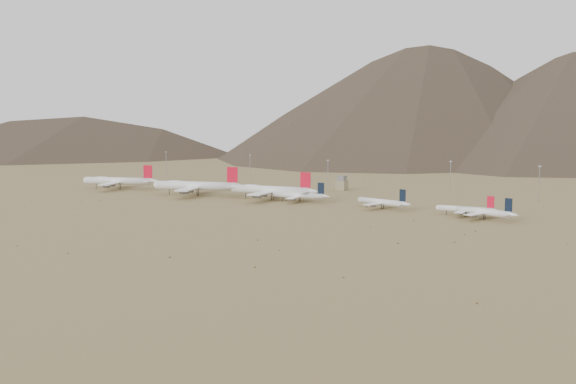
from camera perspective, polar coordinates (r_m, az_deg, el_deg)
The scene contains 16 objects.
ground at distance 498.75m, azimuth -4.88°, elevation -1.00°, with size 3000.00×3000.00×0.00m, color #A28C54.
mountain_ridge at distance 1338.29m, azimuth 18.05°, elevation 9.82°, with size 4400.00×1000.00×300.00m.
widebody_west at distance 609.31m, azimuth -13.23°, elevation 0.87°, with size 65.22×51.93×20.14m.
widebody_centre at distance 552.12m, azimuth -7.24°, elevation 0.50°, with size 73.05×57.95×22.38m.
widebody_east at distance 522.40m, azimuth -1.34°, elevation 0.16°, with size 70.64×54.74×21.02m.
narrowbody_a at distance 510.00m, azimuth 0.96°, elevation -0.28°, with size 43.60×31.66×14.44m.
narrowbody_b at distance 477.77m, azimuth 7.53°, elevation -0.80°, with size 42.30×31.26×14.28m.
narrowbody_c at distance 455.53m, azimuth 13.94°, elevation -1.34°, with size 39.85×28.61×13.14m.
narrowbody_d at distance 444.00m, azimuth 15.29°, elevation -1.53°, with size 41.75×31.01×14.22m.
control_tower at distance 586.18m, azimuth 4.27°, elevation 0.65°, with size 8.00×8.00×12.00m.
mast_far_west at distance 695.51m, azimuth -9.60°, elevation 2.23°, with size 2.00×0.60×25.70m.
mast_west at distance 638.44m, azimuth -3.01°, elevation 1.93°, with size 2.00×0.60×25.70m.
mast_centre at distance 571.48m, azimuth 3.17°, elevation 1.40°, with size 2.00×0.60×25.70m.
mast_east at distance 574.10m, azimuth 12.71°, elevation 1.27°, with size 2.00×0.60×25.70m.
mast_far_east at distance 540.67m, azimuth 19.23°, elevation 0.76°, with size 2.00×0.60×25.70m.
desert_scrub at distance 400.89m, azimuth -8.02°, elevation -2.84°, with size 431.40×182.88×0.75m.
Camera 1 is at (283.60, -405.12, 64.81)m, focal length 45.00 mm.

